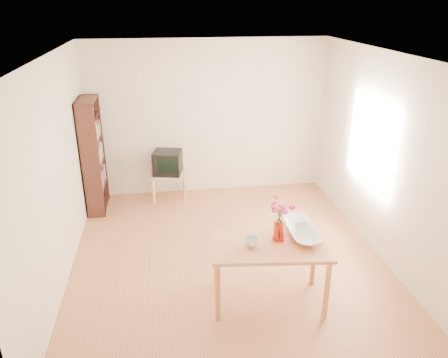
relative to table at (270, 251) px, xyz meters
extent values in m
plane|color=#A6603A|center=(-0.31, 0.96, -0.66)|extent=(4.50, 4.50, 0.00)
plane|color=white|center=(-0.31, 0.96, 1.94)|extent=(4.50, 4.50, 0.00)
plane|color=beige|center=(-0.31, 3.21, 0.64)|extent=(4.00, 0.00, 4.00)
plane|color=beige|center=(-0.31, -1.29, 0.64)|extent=(4.00, 0.00, 4.00)
plane|color=beige|center=(-2.31, 0.96, 0.64)|extent=(0.00, 4.50, 4.50)
plane|color=beige|center=(1.69, 0.96, 0.64)|extent=(0.00, 4.50, 4.50)
plane|color=white|center=(1.67, 1.26, 0.74)|extent=(0.00, 1.30, 1.30)
cube|color=#BB6940|center=(0.00, 0.00, 0.07)|extent=(1.33, 0.85, 0.04)
cylinder|color=#BB6940|center=(-0.60, -0.24, -0.30)|extent=(0.06, 0.06, 0.71)
cylinder|color=#BB6940|center=(0.53, -0.36, -0.30)|extent=(0.06, 0.06, 0.71)
cylinder|color=#BB6940|center=(-0.53, 0.36, -0.30)|extent=(0.06, 0.06, 0.71)
cylinder|color=#BB6940|center=(0.60, 0.24, -0.30)|extent=(0.06, 0.06, 0.71)
cube|color=tan|center=(-1.01, 2.93, -0.21)|extent=(0.60, 0.45, 0.03)
cylinder|color=tan|center=(-1.27, 2.74, -0.44)|extent=(0.04, 0.04, 0.43)
cylinder|color=tan|center=(-0.75, 2.74, -0.44)|extent=(0.04, 0.04, 0.43)
cylinder|color=tan|center=(-1.27, 3.11, -0.44)|extent=(0.04, 0.04, 0.43)
cylinder|color=tan|center=(-0.75, 3.11, -0.44)|extent=(0.04, 0.04, 0.43)
cube|color=black|center=(-2.16, 2.37, 0.24)|extent=(0.28, 0.02, 1.80)
cube|color=black|center=(-2.16, 3.04, 0.24)|extent=(0.28, 0.03, 1.80)
cube|color=black|center=(-2.30, 2.71, 0.24)|extent=(0.02, 0.70, 1.80)
cube|color=black|center=(-2.16, 2.71, -0.62)|extent=(0.27, 0.65, 0.02)
cube|color=black|center=(-2.16, 2.71, -0.26)|extent=(0.27, 0.65, 0.02)
cube|color=black|center=(-2.16, 2.71, 0.12)|extent=(0.27, 0.65, 0.02)
cube|color=black|center=(-2.16, 2.71, 0.50)|extent=(0.27, 0.65, 0.02)
cube|color=black|center=(-2.16, 2.71, 0.86)|extent=(0.27, 0.65, 0.02)
cube|color=black|center=(-2.16, 2.71, 1.12)|extent=(0.27, 0.65, 0.02)
cylinder|color=red|center=(0.11, 0.07, 0.19)|extent=(0.11, 0.11, 0.19)
cylinder|color=red|center=(0.11, 0.07, 0.11)|extent=(0.13, 0.13, 0.02)
cylinder|color=red|center=(0.11, 0.07, 0.28)|extent=(0.12, 0.12, 0.01)
cone|color=red|center=(0.12, 0.02, 0.26)|extent=(0.06, 0.07, 0.06)
torus|color=black|center=(0.09, 0.14, 0.20)|extent=(0.04, 0.10, 0.10)
imported|color=white|center=(-0.21, -0.01, 0.15)|extent=(0.15, 0.15, 0.11)
imported|color=white|center=(0.40, 0.17, 0.32)|extent=(0.49, 0.49, 0.45)
imported|color=white|center=(0.36, 0.17, 0.28)|extent=(0.09, 0.09, 0.07)
imported|color=white|center=(0.44, 0.19, 0.27)|extent=(0.10, 0.10, 0.07)
cube|color=black|center=(-1.01, 2.93, 0.00)|extent=(0.52, 0.49, 0.38)
cube|color=black|center=(-1.01, 3.00, 0.02)|extent=(0.35, 0.28, 0.27)
cube|color=black|center=(-1.01, 2.72, 0.02)|extent=(0.34, 0.09, 0.27)
camera|label=1|loc=(-1.08, -3.92, 2.53)|focal=35.00mm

